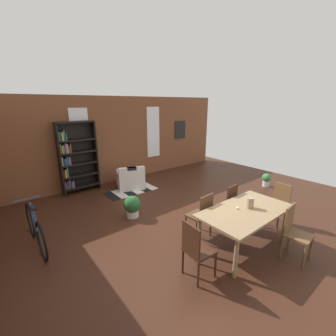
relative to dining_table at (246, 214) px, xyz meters
The scene contains 19 objects.
ground_plane 1.36m from the dining_table, 85.23° to the left, with size 10.01×10.01×0.00m, color #3D2014.
back_wall_brick 5.08m from the dining_table, 88.87° to the left, with size 8.70×0.12×2.86m, color brown.
window_pane_0 5.18m from the dining_table, 104.15° to the left, with size 0.55×0.02×1.86m, color white.
window_pane_1 5.24m from the dining_table, 73.72° to the left, with size 0.55×0.02×1.86m, color white.
dining_table is the anchor object (origin of this frame).
vase_on_table 0.22m from the dining_table, ahead, with size 0.13×0.13×0.20m, color #998466.
tealight_candle_0 0.19m from the dining_table, 129.25° to the left, with size 0.04×0.04×0.03m, color silver.
dining_chair_head_left 1.29m from the dining_table, behind, with size 0.42×0.42×0.95m.
dining_chair_near_right 0.83m from the dining_table, 60.60° to the right, with size 0.43×0.43×0.95m.
dining_chair_far_right 0.84m from the dining_table, 59.85° to the left, with size 0.43×0.43×0.95m.
dining_chair_far_left 0.84m from the dining_table, 119.46° to the left, with size 0.43×0.43×0.95m.
dining_chair_head_right 1.29m from the dining_table, ahead, with size 0.43×0.43×0.95m.
bookshelf_tall 5.02m from the dining_table, 107.81° to the left, with size 1.08×0.33×2.14m.
armchair_white 4.09m from the dining_table, 91.43° to the left, with size 1.02×1.02×0.75m.
bicycle_second 3.94m from the dining_table, 140.96° to the left, with size 0.44×1.69×0.90m.
potted_plant_by_shelf 3.69m from the dining_table, 22.02° to the left, with size 0.28×0.28×0.44m.
potted_plant_corner 2.59m from the dining_table, 114.34° to the left, with size 0.40×0.40×0.53m.
striped_rug 3.86m from the dining_table, 93.77° to the left, with size 1.57×0.74×0.01m.
framed_picture 5.75m from the dining_table, 60.56° to the left, with size 0.56×0.03×0.72m, color black.
Camera 1 is at (-3.55, -3.19, 2.64)m, focal length 24.03 mm.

